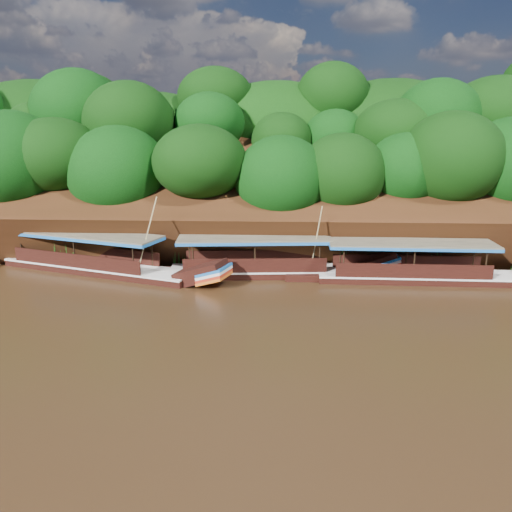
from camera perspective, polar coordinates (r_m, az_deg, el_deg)
The scene contains 6 objects.
ground at distance 26.81m, azimuth -2.27°, elevation -7.16°, with size 160.00×160.00×0.00m, color black.
riverbank at distance 48.23m, azimuth 0.01°, elevation 5.11°, with size 120.00×30.06×19.40m.
boat_0 at distance 34.84m, azimuth 19.79°, elevation -1.79°, with size 16.18×3.37×7.16m.
boat_1 at distance 34.17m, azimuth 2.53°, elevation -1.20°, with size 15.69×3.60×5.44m.
boat_2 at distance 36.05m, azimuth -16.62°, elevation -0.95°, with size 17.07×7.62×6.04m.
reeds at distance 35.86m, azimuth -6.05°, elevation -0.05°, with size 48.59×2.30×2.22m.
Camera 1 is at (2.22, -24.76, 10.04)m, focal length 35.00 mm.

